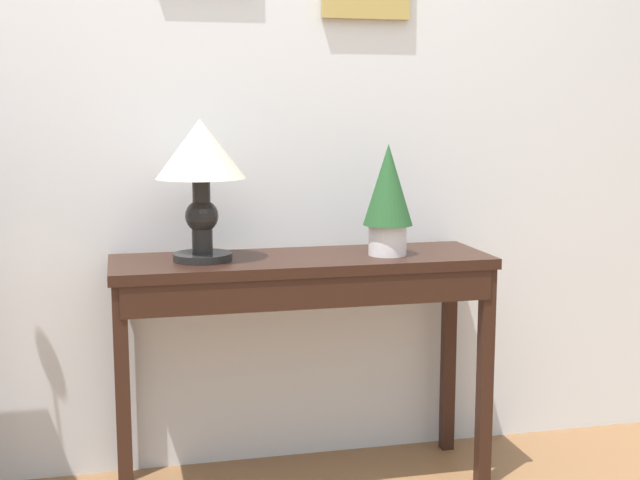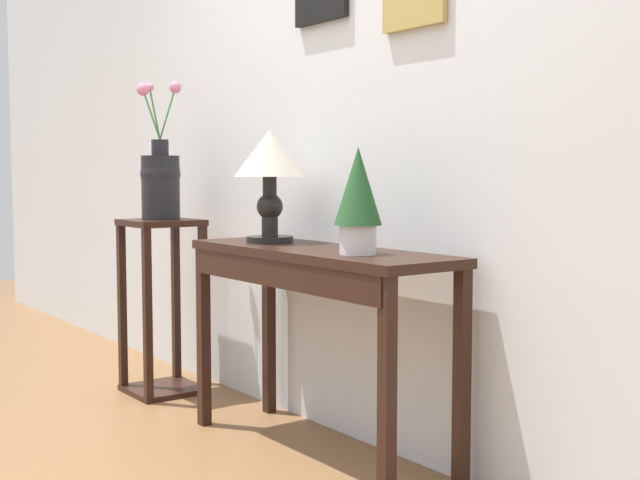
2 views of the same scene
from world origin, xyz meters
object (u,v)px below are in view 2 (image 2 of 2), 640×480
(flower_vase_tall, at_px, (160,178))
(pedestal_stand_left, at_px, (162,307))
(table_lamp, at_px, (270,164))
(potted_plant_on_console, at_px, (358,196))
(console_table, at_px, (312,279))

(flower_vase_tall, bearing_deg, pedestal_stand_left, 27.42)
(table_lamp, distance_m, flower_vase_tall, 0.88)
(potted_plant_on_console, distance_m, pedestal_stand_left, 1.59)
(flower_vase_tall, bearing_deg, console_table, 1.98)
(potted_plant_on_console, bearing_deg, console_table, 177.64)
(potted_plant_on_console, height_order, pedestal_stand_left, potted_plant_on_console)
(console_table, relative_size, potted_plant_on_console, 3.37)
(pedestal_stand_left, bearing_deg, potted_plant_on_console, 1.14)
(console_table, bearing_deg, flower_vase_tall, -178.02)
(potted_plant_on_console, height_order, flower_vase_tall, flower_vase_tall)
(console_table, xyz_separation_m, pedestal_stand_left, (-1.20, -0.04, -0.25))
(table_lamp, distance_m, pedestal_stand_left, 1.11)
(console_table, relative_size, flower_vase_tall, 1.90)
(pedestal_stand_left, relative_size, flower_vase_tall, 1.29)
(flower_vase_tall, bearing_deg, potted_plant_on_console, 1.15)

